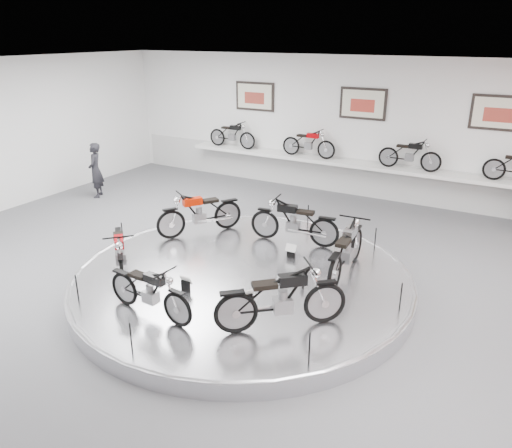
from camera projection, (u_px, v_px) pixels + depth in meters
The scene contains 20 objects.
floor at pixel (234, 294), 9.33m from camera, with size 16.00×16.00×0.00m, color #525255.
ceiling at pixel (230, 71), 7.90m from camera, with size 16.00×16.00×0.00m, color white.
wall_back at pixel (361, 128), 14.30m from camera, with size 16.00×16.00×0.00m, color white.
dado_band at pixel (357, 177), 14.81m from camera, with size 15.68×0.04×1.10m, color #BCBCBA.
display_platform at pixel (242, 280), 9.52m from camera, with size 6.40×6.40×0.30m, color silver.
platform_rim at pixel (242, 275), 9.48m from camera, with size 6.40×6.40×0.10m, color #B2B2BA.
shelf at pixel (355, 165), 14.42m from camera, with size 11.00×0.55×0.10m, color silver.
poster_left at pixel (255, 96), 15.62m from camera, with size 1.35×0.06×0.88m, color beige.
poster_center at pixel (363, 104), 14.02m from camera, with size 1.35×0.06×0.88m, color beige.
poster_right at pixel (499, 113), 12.41m from camera, with size 1.35×0.06×0.88m, color beige.
shelf_bike_a at pixel (232, 136), 16.20m from camera, with size 1.22×0.42×0.73m, color black, non-canonical shape.
shelf_bike_b at pixel (308, 145), 14.96m from camera, with size 1.22×0.42×0.73m, color #980005, non-canonical shape.
shelf_bike_c at pixel (409, 156), 13.58m from camera, with size 1.22×0.42×0.73m, color black, non-canonical shape.
bike_a at pixel (347, 250), 9.22m from camera, with size 1.75×0.62×1.03m, color #ABACB0, non-canonical shape.
bike_b at pixel (294, 221), 10.67m from camera, with size 1.68×0.59×0.99m, color black, non-canonical shape.
bike_c at pixel (200, 212), 11.17m from camera, with size 1.71×0.60×1.01m, color red, non-canonical shape.
bike_d at pixel (120, 252), 9.26m from camera, with size 1.58×0.56×0.93m, color #980005, non-canonical shape.
bike_e at pixel (149, 291), 7.93m from camera, with size 1.49×0.53×0.88m, color black, non-canonical shape.
bike_f at pixel (281, 298), 7.55m from camera, with size 1.77×0.62×1.04m, color black, non-canonical shape.
visitor at pixel (96, 170), 14.58m from camera, with size 0.59×0.39×1.61m, color black.
Camera 1 is at (4.40, -6.97, 4.58)m, focal length 35.00 mm.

